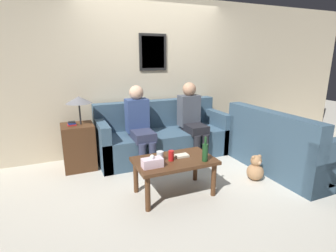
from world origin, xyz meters
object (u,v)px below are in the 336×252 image
Objects in this scene: wine_bottle at (205,152)px; couch_side at (282,149)px; teddy_bear at (255,169)px; person_right at (192,117)px; couch_main at (162,137)px; person_left at (140,123)px; coffee_table at (174,165)px; drinking_glass at (160,156)px.

couch_side is at bearing 8.50° from wine_bottle.
wine_bottle is 0.96m from teddy_bear.
couch_side is 1.36× the size of person_right.
couch_main is at bearing 47.98° from couch_side.
couch_side is 2.14m from person_left.
person_left reaches higher than coffee_table.
drinking_glass is at bearing -94.34° from person_left.
person_left is 0.90m from person_right.
person_right is 1.33m from teddy_bear.
coffee_table is at bearing -105.72° from couch_main.
wine_bottle is 2.61× the size of drinking_glass.
couch_side is (1.39, -1.25, 0.00)m from couch_main.
teddy_bear is at bearing -42.97° from person_left.
couch_main reaches higher than drinking_glass.
teddy_bear is (0.86, 0.09, -0.41)m from wine_bottle.
person_right is (0.90, 0.01, 0.01)m from person_left.
couch_main reaches higher than wine_bottle.
couch_side is at bearing -42.02° from couch_main.
wine_bottle is (0.31, -0.19, 0.18)m from coffee_table.
drinking_glass is (-1.92, 0.00, 0.19)m from couch_side.
drinking_glass is at bearing -133.02° from person_right.
wine_bottle is 0.24× the size of person_right.
couch_side is at bearing 0.89° from coffee_table.
couch_main is 2.25× the size of coffee_table.
couch_main is 0.60m from person_left.
couch_main is 6.00× the size of teddy_bear.
wine_bottle is (-1.44, -0.22, 0.25)m from couch_side.
drinking_glass is at bearing 155.36° from wine_bottle.
coffee_table is 0.21m from drinking_glass.
wine_bottle is at bearing -111.75° from person_right.
coffee_table is (-1.74, -0.03, 0.07)m from couch_side.
person_left is at bearing 60.28° from couch_side.
couch_side is 1.37× the size of person_left.
drinking_glass is 0.09× the size of person_right.
teddy_bear is (0.81, -1.37, -0.16)m from couch_main.
person_left is at bearing 107.41° from wine_bottle.
person_left is (-0.45, -0.20, 0.34)m from couch_main.
teddy_bear is at bearing -5.39° from drinking_glass.
person_right reaches higher than wine_bottle.
couch_main is 1.87m from couch_side.
person_left is at bearing -156.02° from couch_main.
person_left is (-0.09, 1.08, 0.27)m from coffee_table.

